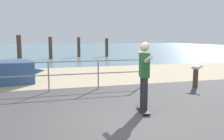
{
  "coord_description": "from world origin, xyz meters",
  "views": [
    {
      "loc": [
        -1.55,
        -4.88,
        1.87
      ],
      "look_at": [
        0.43,
        2.0,
        0.9
      ],
      "focal_mm": 39.82,
      "sensor_mm": 36.0,
      "label": 1
    }
  ],
  "objects_px": {
    "skateboard": "(144,110)",
    "skateboarder": "(144,72)",
    "seagull": "(196,68)",
    "bollard_short": "(195,79)"
  },
  "relations": [
    {
      "from": "skateboard",
      "to": "skateboarder",
      "type": "bearing_deg",
      "value": -146.31
    },
    {
      "from": "bollard_short",
      "to": "seagull",
      "type": "relative_size",
      "value": 1.52
    },
    {
      "from": "skateboard",
      "to": "bollard_short",
      "type": "distance_m",
      "value": 3.76
    },
    {
      "from": "skateboard",
      "to": "skateboarder",
      "type": "xyz_separation_m",
      "value": [
        -0.0,
        -0.0,
        0.95
      ]
    },
    {
      "from": "skateboarder",
      "to": "seagull",
      "type": "bearing_deg",
      "value": 36.37
    },
    {
      "from": "skateboarder",
      "to": "bollard_short",
      "type": "height_order",
      "value": "skateboarder"
    },
    {
      "from": "skateboarder",
      "to": "seagull",
      "type": "relative_size",
      "value": 3.78
    },
    {
      "from": "skateboarder",
      "to": "seagull",
      "type": "distance_m",
      "value": 3.77
    },
    {
      "from": "bollard_short",
      "to": "seagull",
      "type": "height_order",
      "value": "seagull"
    },
    {
      "from": "skateboard",
      "to": "seagull",
      "type": "xyz_separation_m",
      "value": [
        3.02,
        2.23,
        0.67
      ]
    }
  ]
}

